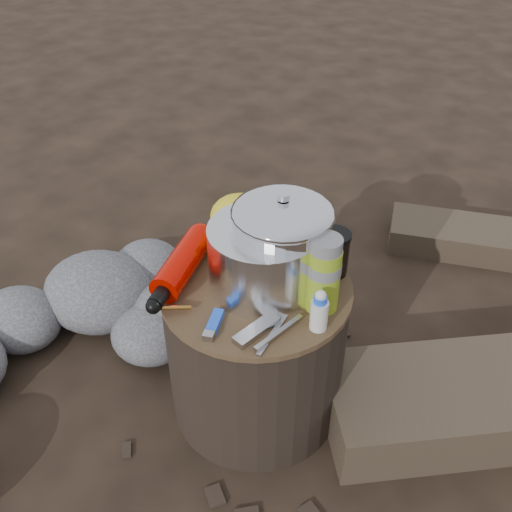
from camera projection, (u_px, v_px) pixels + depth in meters
The scene contains 14 objects.
ground at pixel (256, 400), 1.52m from camera, with size 60.00×60.00×0.00m, color black.
stump at pixel (256, 348), 1.40m from camera, with size 0.43×0.43×0.39m, color black.
rock_ring at pixel (44, 361), 1.50m from camera, with size 0.46×1.00×0.20m, color #59595E, non-canonical shape.
foil_windscreen at pixel (264, 257), 1.24m from camera, with size 0.24×0.24×0.15m, color silver.
camping_pot at pixel (282, 241), 1.23m from camera, with size 0.21×0.21×0.21m, color silver.
fuel_bottle at pixel (183, 263), 1.29m from camera, with size 0.07×0.28×0.07m, color #D20B00, non-canonical shape.
thermos at pixel (324, 274), 1.18m from camera, with size 0.07×0.07×0.17m, color #87A51F.
travel_mug at pixel (333, 253), 1.29m from camera, with size 0.07×0.07×0.11m, color black.
stuff_sack at pixel (244, 219), 1.39m from camera, with size 0.18×0.14×0.12m, color yellow.
food_pouch at pixel (291, 221), 1.37m from camera, with size 0.11×0.02×0.14m, color #0E1B4F.
lighter at pixel (215, 321), 1.18m from camera, with size 0.02×0.09×0.02m, color blue.
multitool at pixel (257, 330), 1.16m from camera, with size 0.03×0.11×0.02m, color #A9A9AE.
pot_grabber at pixel (273, 333), 1.15m from camera, with size 0.03×0.13×0.01m, color #A9A9AE, non-canonical shape.
squeeze_bottle at pixel (319, 312), 1.15m from camera, with size 0.04×0.04×0.09m, color silver.
Camera 1 is at (0.53, -0.82, 1.22)m, focal length 40.23 mm.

